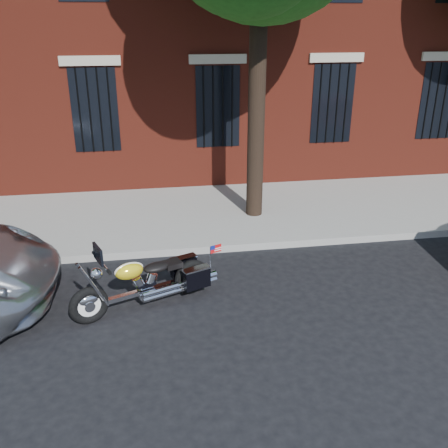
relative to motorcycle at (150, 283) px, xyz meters
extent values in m
plane|color=black|center=(1.91, 0.43, -0.42)|extent=(120.00, 120.00, 0.00)
cube|color=gray|center=(1.91, 1.81, -0.34)|extent=(40.00, 0.16, 0.15)
cube|color=gray|center=(1.91, 3.69, -0.34)|extent=(40.00, 3.60, 0.15)
cube|color=black|center=(1.91, 5.54, 1.78)|extent=(1.10, 0.14, 2.00)
cube|color=#B2A893|center=(1.91, 5.51, 2.93)|extent=(1.40, 0.20, 0.22)
cylinder|color=black|center=(1.91, 5.46, 1.78)|extent=(0.04, 0.04, 2.00)
cylinder|color=black|center=(2.41, 3.33, 2.08)|extent=(0.36, 0.36, 5.00)
torus|color=black|center=(-0.92, -0.36, -0.11)|extent=(0.62, 0.35, 0.61)
torus|color=black|center=(0.69, 0.28, -0.11)|extent=(0.62, 0.35, 0.61)
cylinder|color=white|center=(-0.92, -0.36, -0.11)|extent=(0.44, 0.22, 0.45)
cylinder|color=white|center=(0.69, 0.28, -0.11)|extent=(0.44, 0.22, 0.45)
ellipsoid|color=white|center=(-0.92, -0.36, -0.02)|extent=(0.34, 0.23, 0.17)
ellipsoid|color=yellow|center=(0.69, 0.28, 0.00)|extent=(0.34, 0.24, 0.17)
cube|color=white|center=(-0.12, -0.04, -0.13)|extent=(1.30, 0.59, 0.07)
cylinder|color=white|center=(-0.07, -0.02, -0.14)|extent=(0.33, 0.26, 0.29)
cylinder|color=white|center=(0.41, -0.01, -0.13)|extent=(1.09, 0.49, 0.08)
ellipsoid|color=yellow|center=(-0.30, -0.11, 0.29)|extent=(0.51, 0.41, 0.26)
ellipsoid|color=black|center=(0.12, 0.05, 0.24)|extent=(0.50, 0.40, 0.14)
cube|color=black|center=(0.57, 0.49, -0.01)|extent=(0.46, 0.30, 0.35)
cube|color=black|center=(0.75, 0.05, -0.01)|extent=(0.46, 0.30, 0.35)
cylinder|color=white|center=(-0.68, -0.27, 0.55)|extent=(0.29, 0.67, 0.03)
sphere|color=white|center=(-0.77, -0.30, 0.38)|extent=(0.24, 0.24, 0.18)
cube|color=black|center=(-0.72, -0.28, 0.69)|extent=(0.17, 0.35, 0.25)
cube|color=red|center=(1.07, 0.14, 0.45)|extent=(0.19, 0.09, 0.13)
camera|label=1|loc=(0.06, -7.00, 3.89)|focal=40.00mm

